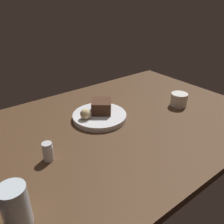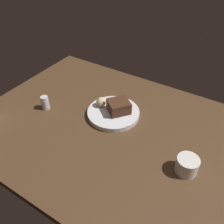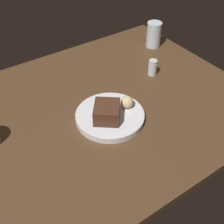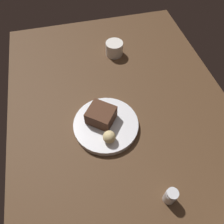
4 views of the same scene
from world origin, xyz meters
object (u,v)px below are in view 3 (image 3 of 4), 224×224
(dessert_plate, at_px, (110,116))
(bread_roll, at_px, (127,102))
(salt_shaker, at_px, (153,68))
(water_glass, at_px, (154,35))
(chocolate_cake_slice, at_px, (107,112))

(dessert_plate, height_order, bread_roll, bread_roll)
(salt_shaker, relative_size, water_glass, 0.57)
(chocolate_cake_slice, distance_m, water_glass, 0.56)
(dessert_plate, distance_m, salt_shaker, 0.31)
(dessert_plate, relative_size, water_glass, 2.04)
(salt_shaker, bearing_deg, water_glass, 48.87)
(bread_roll, bearing_deg, dessert_plate, 176.94)
(dessert_plate, height_order, water_glass, water_glass)
(dessert_plate, xyz_separation_m, salt_shaker, (0.29, 0.12, 0.02))
(salt_shaker, distance_m, water_glass, 0.23)
(dessert_plate, bearing_deg, salt_shaker, 23.16)
(bread_roll, bearing_deg, chocolate_cake_slice, -174.57)
(chocolate_cake_slice, relative_size, bread_roll, 2.06)
(salt_shaker, xyz_separation_m, water_glass, (0.15, 0.18, 0.02))
(water_glass, bearing_deg, salt_shaker, -131.13)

